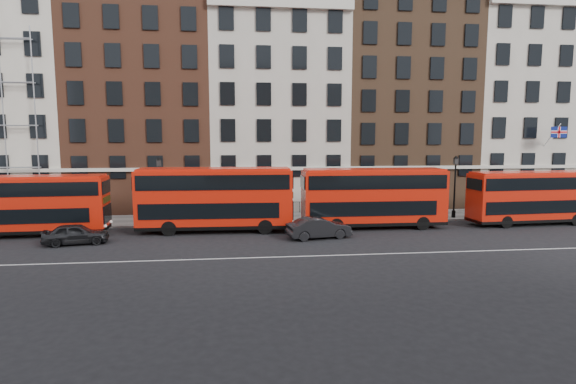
{
  "coord_description": "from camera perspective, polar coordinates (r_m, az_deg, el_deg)",
  "views": [
    {
      "loc": [
        -4.05,
        -27.65,
        6.98
      ],
      "look_at": [
        -0.34,
        5.0,
        3.0
      ],
      "focal_mm": 28.0,
      "sensor_mm": 36.0,
      "label": 1
    }
  ],
  "objects": [
    {
      "name": "bus_b",
      "position": [
        33.7,
        -9.29,
        -0.72
      ],
      "size": [
        11.44,
        3.08,
        4.77
      ],
      "rotation": [
        0.0,
        0.0,
        -0.03
      ],
      "color": "red",
      "rests_on": "ground"
    },
    {
      "name": "kerb",
      "position": [
        36.54,
        -0.01,
        -3.98
      ],
      "size": [
        80.0,
        0.3,
        0.16
      ],
      "primitive_type": "cube",
      "color": "gray",
      "rests_on": "ground"
    },
    {
      "name": "lamp_post_left",
      "position": [
        37.02,
        -15.98,
        0.59
      ],
      "size": [
        0.44,
        0.44,
        5.33
      ],
      "color": "black",
      "rests_on": "pavement"
    },
    {
      "name": "bus_c",
      "position": [
        35.24,
        10.73,
        -0.55
      ],
      "size": [
        11.04,
        2.76,
        4.63
      ],
      "rotation": [
        0.0,
        0.0,
        -0.01
      ],
      "color": "red",
      "rests_on": "ground"
    },
    {
      "name": "traffic_light",
      "position": [
        45.12,
        29.42,
        0.24
      ],
      "size": [
        0.25,
        0.45,
        3.27
      ],
      "color": "black",
      "rests_on": "pavement"
    },
    {
      "name": "ground",
      "position": [
        28.81,
        1.8,
        -7.12
      ],
      "size": [
        120.0,
        120.0,
        0.0
      ],
      "primitive_type": "plane",
      "color": "black",
      "rests_on": "ground"
    },
    {
      "name": "lamp_post_right",
      "position": [
        40.95,
        20.43,
        1.0
      ],
      "size": [
        0.44,
        0.44,
        5.33
      ],
      "color": "black",
      "rests_on": "pavement"
    },
    {
      "name": "road_centre_line",
      "position": [
        26.89,
        2.42,
        -8.13
      ],
      "size": [
        70.0,
        0.12,
        0.01
      ],
      "primitive_type": "cube",
      "color": "white",
      "rests_on": "ground"
    },
    {
      "name": "bus_d",
      "position": [
        41.08,
        28.48,
        -0.48
      ],
      "size": [
        10.3,
        3.02,
        4.28
      ],
      "rotation": [
        0.0,
        0.0,
        0.06
      ],
      "color": "red",
      "rests_on": "ground"
    },
    {
      "name": "car_rear",
      "position": [
        32.78,
        -25.33,
        -4.83
      ],
      "size": [
        4.28,
        2.34,
        1.38
      ],
      "primitive_type": "imported",
      "rotation": [
        0.0,
        0.0,
        1.75
      ],
      "color": "black",
      "rests_on": "ground"
    },
    {
      "name": "iron_railings",
      "position": [
        41.05,
        -0.75,
        -1.97
      ],
      "size": [
        6.6,
        0.06,
        1.0
      ],
      "primitive_type": null,
      "color": "black",
      "rests_on": "pavement"
    },
    {
      "name": "building_terrace",
      "position": [
        45.8,
        -1.81,
        10.98
      ],
      "size": [
        64.0,
        11.95,
        22.0
      ],
      "color": "#BDB5A3",
      "rests_on": "ground"
    },
    {
      "name": "car_front",
      "position": [
        31.44,
        3.96,
        -4.56
      ],
      "size": [
        4.69,
        2.4,
        1.47
      ],
      "primitive_type": "imported",
      "rotation": [
        0.0,
        0.0,
        1.77
      ],
      "color": "black",
      "rests_on": "ground"
    },
    {
      "name": "pavement",
      "position": [
        38.98,
        -0.42,
        -3.3
      ],
      "size": [
        80.0,
        5.0,
        0.15
      ],
      "primitive_type": "cube",
      "color": "slate",
      "rests_on": "ground"
    },
    {
      "name": "bus_a",
      "position": [
        36.73,
        -29.89,
        -1.31
      ],
      "size": [
        10.38,
        2.88,
        4.32
      ],
      "rotation": [
        0.0,
        0.0,
        0.04
      ],
      "color": "red",
      "rests_on": "ground"
    }
  ]
}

